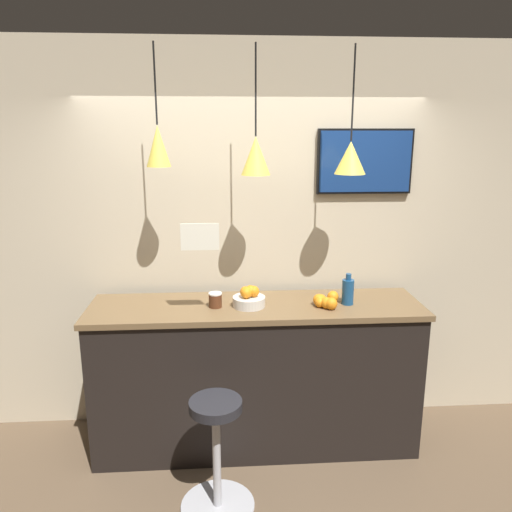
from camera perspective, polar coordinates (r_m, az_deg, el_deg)
The scene contains 13 objects.
ground_plane at distance 3.55m, azimuth 0.69°, elevation -25.58°, with size 14.00×14.00×0.00m, color brown.
back_wall at distance 3.79m, azimuth -0.43°, elevation 1.70°, with size 8.00×0.06×2.90m.
service_counter at distance 3.71m, azimuth 0.00°, elevation -13.47°, with size 2.32×0.61×1.09m.
bar_stool at distance 3.22m, azimuth -4.54°, elevation -20.99°, with size 0.46×0.46×0.73m.
fruit_bowl at distance 3.44m, azimuth -0.80°, elevation -4.83°, with size 0.22×0.22×0.15m.
orange_pile at distance 3.48m, azimuth 7.96°, elevation -5.09°, with size 0.19×0.23×0.08m.
juice_bottle at distance 3.54m, azimuth 10.46°, elevation -3.98°, with size 0.08×0.08×0.22m.
spread_jar at distance 3.44m, azimuth -4.67°, elevation -5.03°, with size 0.09×0.09×0.10m.
pendant_lamp_left at distance 3.33m, azimuth -11.13°, elevation 12.29°, with size 0.16×0.16×0.76m.
pendant_lamp_middle at distance 3.32m, azimuth -0.03°, elevation 11.42°, with size 0.19×0.19×0.82m.
pendant_lamp_right at distance 3.42m, azimuth 10.74°, elevation 11.03°, with size 0.21×0.21×0.82m.
mounted_tv at distance 3.80m, azimuth 12.33°, elevation 10.50°, with size 0.70×0.04×0.47m.
hanging_menu_board at distance 3.13m, azimuth -6.43°, elevation 2.19°, with size 0.24×0.01×0.17m.
Camera 1 is at (-0.22, -2.72, 2.28)m, focal length 35.00 mm.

